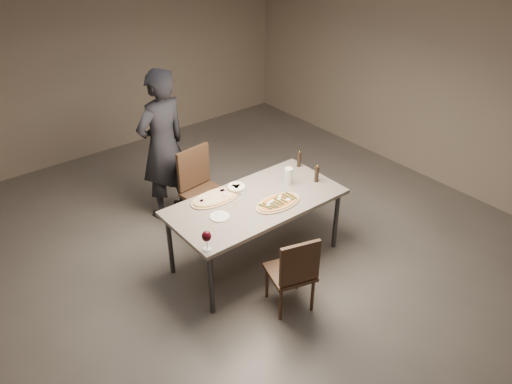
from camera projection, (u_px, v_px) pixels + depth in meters
room at (256, 142)px, 4.70m from camera, size 7.00×7.00×7.00m
dining_table at (256, 205)px, 5.07m from camera, size 1.80×0.90×0.75m
zucchini_pizza at (278, 202)px, 4.98m from camera, size 0.52×0.29×0.05m
ham_pizza at (215, 198)px, 5.06m from camera, size 0.55×0.31×0.04m
bread_basket at (236, 188)px, 5.17m from camera, size 0.19×0.19×0.07m
oil_dish at (240, 191)px, 5.17m from camera, size 0.12×0.12×0.01m
pepper_mill_left at (317, 174)px, 5.32m from camera, size 0.05×0.05×0.20m
pepper_mill_right at (299, 159)px, 5.61m from camera, size 0.05×0.05×0.20m
carafe at (288, 176)px, 5.28m from camera, size 0.09×0.09×0.18m
wine_glass at (207, 237)px, 4.29m from camera, size 0.09×0.09×0.19m
side_plate at (220, 217)px, 4.78m from camera, size 0.19×0.19×0.01m
chair_near at (294, 271)px, 4.54m from camera, size 0.50×0.50×0.84m
chair_far at (201, 185)px, 5.70m from camera, size 0.51×0.51×0.97m
diner at (163, 146)px, 5.74m from camera, size 0.74×0.56×1.82m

